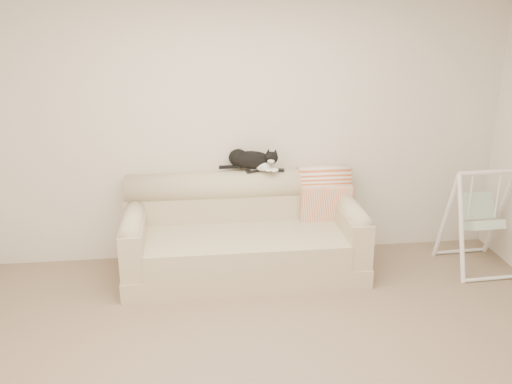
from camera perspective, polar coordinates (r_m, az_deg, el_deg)
ground_plane at (r=4.14m, az=2.11°, el=-17.78°), size 5.00×5.00×0.00m
room_shell at (r=3.44m, az=2.42°, el=2.93°), size 5.04×4.04×2.60m
sofa at (r=5.35m, az=-1.26°, el=-4.35°), size 2.20×0.93×0.90m
remote_a at (r=5.38m, az=-0.07°, el=2.19°), size 0.19×0.10×0.03m
remote_b at (r=5.40m, az=1.93°, el=2.22°), size 0.17×0.07×0.02m
tuxedo_cat at (r=5.38m, az=-0.42°, el=3.23°), size 0.56×0.37×0.22m
throw_blanket at (r=5.55m, az=6.77°, el=0.57°), size 0.49×0.38×0.58m
baby_swing at (r=5.75m, az=21.52°, el=-2.55°), size 0.62×0.66×0.98m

